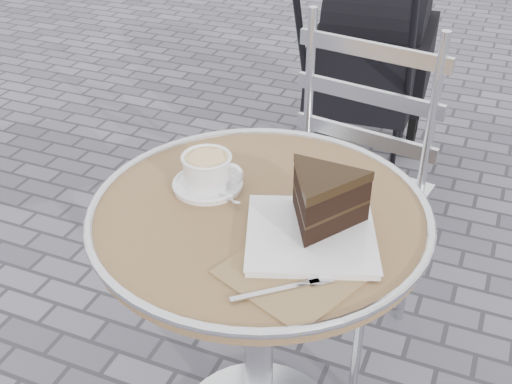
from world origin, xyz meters
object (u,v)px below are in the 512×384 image
at_px(cappuccino_set, 208,174).
at_px(cake_plate_set, 320,208).
at_px(baby_stroller, 369,73).
at_px(bistro_chair, 352,155).
at_px(cafe_table, 259,271).

xyz_separation_m(cappuccino_set, cake_plate_set, (0.27, -0.07, 0.03)).
bearing_deg(baby_stroller, cake_plate_set, -84.98).
relative_size(cake_plate_set, baby_stroller, 0.42).
xyz_separation_m(cake_plate_set, baby_stroller, (-0.25, 1.52, -0.35)).
bearing_deg(bistro_chair, cake_plate_set, -73.18).
height_order(cappuccino_set, bistro_chair, bistro_chair).
distance_m(cafe_table, bistro_chair, 0.53).
bearing_deg(cappuccino_set, cafe_table, -23.08).
bearing_deg(cake_plate_set, cafe_table, 147.60).
height_order(cafe_table, bistro_chair, bistro_chair).
bearing_deg(baby_stroller, bistro_chair, -83.93).
relative_size(bistro_chair, baby_stroller, 0.98).
distance_m(cake_plate_set, baby_stroller, 1.58).
bearing_deg(baby_stroller, cappuccino_set, -95.25).
relative_size(cafe_table, cake_plate_set, 1.78).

